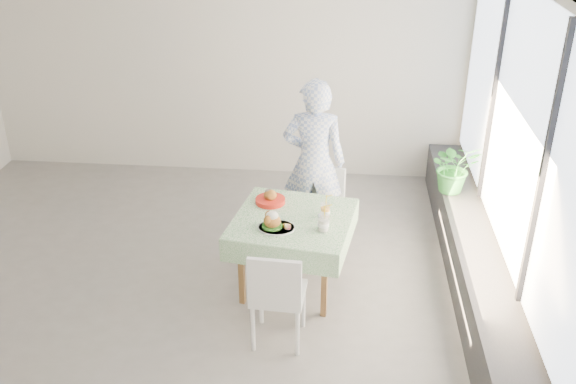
# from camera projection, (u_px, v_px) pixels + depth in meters

# --- Properties ---
(floor) EXTENTS (6.00, 6.00, 0.00)m
(floor) POSITION_uv_depth(u_px,v_px,m) (182.00, 274.00, 6.32)
(floor) COLOR slate
(floor) RESTS_ON ground
(wall_back) EXTENTS (6.00, 0.02, 2.80)m
(wall_back) POSITION_uv_depth(u_px,v_px,m) (222.00, 66.00, 7.91)
(wall_back) COLOR beige
(wall_back) RESTS_ON ground
(wall_front) EXTENTS (6.00, 0.02, 2.80)m
(wall_front) POSITION_uv_depth(u_px,v_px,m) (51.00, 318.00, 3.47)
(wall_front) COLOR beige
(wall_front) RESTS_ON ground
(wall_right) EXTENTS (0.02, 5.00, 2.80)m
(wall_right) POSITION_uv_depth(u_px,v_px,m) (516.00, 156.00, 5.44)
(wall_right) COLOR beige
(wall_right) RESTS_ON ground
(window_pane) EXTENTS (0.01, 4.80, 2.18)m
(window_pane) POSITION_uv_depth(u_px,v_px,m) (517.00, 128.00, 5.33)
(window_pane) COLOR #D1E0F9
(window_pane) RESTS_ON ground
(window_ledge) EXTENTS (0.40, 4.80, 0.50)m
(window_ledge) POSITION_uv_depth(u_px,v_px,m) (474.00, 268.00, 5.97)
(window_ledge) COLOR black
(window_ledge) RESTS_ON ground
(cafe_table) EXTENTS (1.19, 1.19, 0.74)m
(cafe_table) POSITION_uv_depth(u_px,v_px,m) (293.00, 244.00, 5.95)
(cafe_table) COLOR brown
(cafe_table) RESTS_ON ground
(chair_far) EXTENTS (0.51, 0.51, 0.84)m
(chair_far) POSITION_uv_depth(u_px,v_px,m) (320.00, 222.00, 6.74)
(chair_far) COLOR white
(chair_far) RESTS_ON ground
(chair_near) EXTENTS (0.45, 0.45, 0.91)m
(chair_near) POSITION_uv_depth(u_px,v_px,m) (278.00, 312.00, 5.33)
(chair_near) COLOR white
(chair_near) RESTS_ON ground
(diner) EXTENTS (0.66, 0.44, 1.78)m
(diner) POSITION_uv_depth(u_px,v_px,m) (314.00, 162.00, 6.56)
(diner) COLOR #8096CC
(diner) RESTS_ON ground
(main_dish) EXTENTS (0.33, 0.33, 0.17)m
(main_dish) POSITION_uv_depth(u_px,v_px,m) (274.00, 223.00, 5.62)
(main_dish) COLOR white
(main_dish) RESTS_ON cafe_table
(juice_cup_orange) EXTENTS (0.10, 0.10, 0.27)m
(juice_cup_orange) POSITION_uv_depth(u_px,v_px,m) (325.00, 211.00, 5.81)
(juice_cup_orange) COLOR white
(juice_cup_orange) RESTS_ON cafe_table
(juice_cup_lemonade) EXTENTS (0.11, 0.11, 0.30)m
(juice_cup_lemonade) POSITION_uv_depth(u_px,v_px,m) (323.00, 223.00, 5.59)
(juice_cup_lemonade) COLOR white
(juice_cup_lemonade) RESTS_ON cafe_table
(second_dish) EXTENTS (0.28, 0.28, 0.13)m
(second_dish) POSITION_uv_depth(u_px,v_px,m) (270.00, 199.00, 6.07)
(second_dish) COLOR #B31D12
(second_dish) RESTS_ON cafe_table
(potted_plant) EXTENTS (0.56, 0.50, 0.56)m
(potted_plant) POSITION_uv_depth(u_px,v_px,m) (454.00, 167.00, 6.73)
(potted_plant) COLOR #31832B
(potted_plant) RESTS_ON window_ledge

